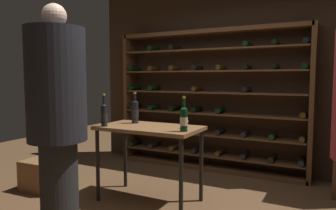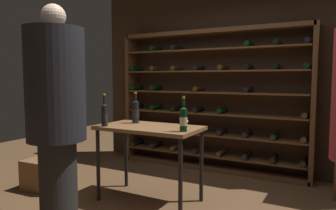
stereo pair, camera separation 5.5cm
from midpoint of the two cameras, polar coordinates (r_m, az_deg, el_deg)
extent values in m
cube|color=#3D2B1E|center=(4.92, 11.68, 5.33)|extent=(4.67, 0.10, 2.89)
cube|color=brown|center=(5.51, -7.13, 1.30)|extent=(0.06, 0.32, 2.12)
cube|color=brown|center=(4.54, 24.29, 0.14)|extent=(0.06, 0.32, 2.12)
cube|color=brown|center=(4.87, 7.16, 12.94)|extent=(2.88, 0.32, 0.06)
cube|color=brown|center=(5.02, 6.90, -10.99)|extent=(2.88, 0.32, 0.06)
cube|color=brown|center=(4.97, 6.92, -8.83)|extent=(2.80, 0.32, 0.02)
cylinder|color=black|center=(5.56, -6.19, -6.76)|extent=(0.08, 0.30, 0.08)
cylinder|color=black|center=(5.36, -2.76, -7.18)|extent=(0.08, 0.30, 0.08)
cylinder|color=#4C3314|center=(5.18, 0.93, -7.60)|extent=(0.08, 0.30, 0.08)
cylinder|color=black|center=(5.02, 4.87, -8.01)|extent=(0.08, 0.30, 0.08)
cylinder|color=#4C3314|center=(4.89, 9.05, -8.40)|extent=(0.08, 0.30, 0.08)
cylinder|color=black|center=(4.79, 13.45, -8.77)|extent=(0.08, 0.30, 0.08)
cylinder|color=black|center=(4.71, 18.02, -9.10)|extent=(0.08, 0.30, 0.08)
cylinder|color=black|center=(4.67, 22.71, -9.37)|extent=(0.08, 0.30, 0.08)
cube|color=brown|center=(4.90, 6.96, -5.20)|extent=(2.80, 0.32, 0.02)
cylinder|color=#4C3314|center=(5.50, -6.22, -3.50)|extent=(0.08, 0.30, 0.08)
cylinder|color=black|center=(5.30, -2.78, -3.80)|extent=(0.08, 0.30, 0.08)
cylinder|color=#4C3314|center=(5.12, 0.93, -4.11)|extent=(0.08, 0.30, 0.08)
cylinder|color=black|center=(4.96, 4.90, -4.41)|extent=(0.08, 0.30, 0.08)
cylinder|color=black|center=(4.83, 9.10, -4.71)|extent=(0.08, 0.30, 0.08)
cylinder|color=black|center=(4.72, 13.52, -5.00)|extent=(0.08, 0.30, 0.08)
cylinder|color=black|center=(4.65, 18.12, -5.27)|extent=(0.08, 0.30, 0.08)
cylinder|color=#4C3314|center=(4.60, 22.84, -5.51)|extent=(0.08, 0.30, 0.08)
cube|color=brown|center=(4.86, 7.00, -1.49)|extent=(2.80, 0.32, 0.02)
cylinder|color=black|center=(5.46, -6.26, -0.19)|extent=(0.08, 0.30, 0.08)
cylinder|color=black|center=(5.26, -2.79, -0.36)|extent=(0.08, 0.30, 0.08)
cylinder|color=black|center=(5.08, 0.94, -0.55)|extent=(0.08, 0.30, 0.08)
cylinder|color=black|center=(4.92, 4.92, -0.74)|extent=(0.08, 0.30, 0.08)
cylinder|color=black|center=(4.79, 9.15, -0.94)|extent=(0.08, 0.30, 0.08)
cylinder|color=#4C3314|center=(4.56, 22.98, -1.56)|extent=(0.08, 0.30, 0.08)
cube|color=brown|center=(4.83, 7.04, 2.28)|extent=(2.80, 0.32, 0.02)
cylinder|color=black|center=(5.45, -6.29, 3.16)|extent=(0.08, 0.30, 0.08)
cylinder|color=black|center=(5.24, -2.81, 3.11)|extent=(0.08, 0.30, 0.08)
cylinder|color=#4C3314|center=(4.90, 4.95, 2.98)|extent=(0.08, 0.30, 0.08)
cylinder|color=black|center=(4.66, 13.68, 2.76)|extent=(0.08, 0.30, 0.08)
cube|color=brown|center=(4.83, 7.08, 6.07)|extent=(2.80, 0.32, 0.02)
cylinder|color=black|center=(5.45, -6.32, 6.52)|extent=(0.08, 0.30, 0.08)
cylinder|color=#4C3314|center=(5.24, -2.82, 6.61)|extent=(0.08, 0.30, 0.08)
cylinder|color=#4C3314|center=(5.06, 0.95, 6.67)|extent=(0.08, 0.30, 0.08)
cylinder|color=black|center=(4.90, 4.98, 6.71)|extent=(0.08, 0.30, 0.08)
cylinder|color=#4C3314|center=(4.76, 9.26, 6.72)|extent=(0.08, 0.30, 0.08)
cylinder|color=black|center=(4.66, 13.76, 6.68)|extent=(0.08, 0.30, 0.08)
cylinder|color=black|center=(4.58, 18.44, 6.61)|extent=(0.08, 0.30, 0.08)
cylinder|color=black|center=(4.54, 23.25, 6.48)|extent=(0.08, 0.30, 0.08)
cube|color=brown|center=(4.84, 7.12, 9.84)|extent=(2.80, 0.32, 0.02)
cylinder|color=black|center=(5.26, -2.83, 10.08)|extent=(0.08, 0.30, 0.08)
cylinder|color=black|center=(5.08, 0.95, 10.27)|extent=(0.08, 0.30, 0.08)
cylinder|color=black|center=(4.68, 13.84, 10.59)|extent=(0.08, 0.30, 0.08)
cylinder|color=black|center=(4.60, 18.55, 10.58)|extent=(0.08, 0.30, 0.08)
cylinder|color=black|center=(4.56, 23.39, 10.49)|extent=(0.08, 0.30, 0.08)
cube|color=brown|center=(3.56, -3.86, -4.16)|extent=(1.15, 0.64, 0.04)
cylinder|color=black|center=(3.74, -13.00, -10.58)|extent=(0.04, 0.04, 0.82)
cylinder|color=black|center=(3.18, 1.87, -13.22)|extent=(0.04, 0.04, 0.82)
cylinder|color=black|center=(4.15, -8.12, -8.96)|extent=(0.04, 0.04, 0.82)
cylinder|color=black|center=(3.65, 5.58, -10.85)|extent=(0.04, 0.04, 0.82)
cylinder|color=black|center=(2.96, -19.54, -14.38)|extent=(0.32, 0.32, 0.87)
cylinder|color=black|center=(2.80, -20.07, 3.45)|extent=(0.49, 0.49, 0.94)
sphere|color=beige|center=(2.85, -20.41, 14.84)|extent=(0.20, 0.20, 0.20)
cube|color=#26193F|center=(2.93, -15.77, 5.83)|extent=(0.05, 0.02, 0.53)
cube|color=brown|center=(4.34, -22.15, -11.69)|extent=(0.50, 0.36, 0.38)
cylinder|color=black|center=(3.19, 2.39, -2.76)|extent=(0.07, 0.07, 0.23)
cone|color=black|center=(3.18, 2.40, -0.49)|extent=(0.07, 0.07, 0.03)
cylinder|color=black|center=(3.17, 2.40, 0.46)|extent=(0.03, 0.03, 0.08)
cylinder|color=#B7932D|center=(3.17, 2.40, 1.38)|extent=(0.03, 0.03, 0.02)
cylinder|color=#C6B28C|center=(3.19, 2.39, -2.96)|extent=(0.08, 0.08, 0.09)
cylinder|color=black|center=(3.80, -6.40, -1.36)|extent=(0.08, 0.08, 0.25)
cone|color=black|center=(3.78, -6.42, 0.74)|extent=(0.08, 0.08, 0.03)
cylinder|color=black|center=(3.78, -6.42, 1.48)|extent=(0.03, 0.03, 0.07)
cylinder|color=#B7932D|center=(3.78, -6.43, 2.20)|extent=(0.03, 0.03, 0.02)
cylinder|color=black|center=(3.80, -6.39, -1.55)|extent=(0.09, 0.09, 0.10)
cylinder|color=black|center=(3.60, -11.89, -1.97)|extent=(0.07, 0.07, 0.23)
cone|color=black|center=(3.59, -11.92, 0.06)|extent=(0.07, 0.07, 0.03)
cylinder|color=black|center=(3.58, -11.94, 0.97)|extent=(0.03, 0.03, 0.09)
cylinder|color=#B7932D|center=(3.58, -11.96, 1.86)|extent=(0.03, 0.03, 0.02)
cylinder|color=black|center=(3.60, -11.89, -2.15)|extent=(0.07, 0.07, 0.09)
cylinder|color=silver|center=(3.38, 2.65, -4.25)|extent=(0.07, 0.07, 0.00)
cylinder|color=silver|center=(3.37, 2.66, -3.62)|extent=(0.01, 0.01, 0.07)
cone|color=silver|center=(3.36, 2.66, -2.42)|extent=(0.07, 0.07, 0.07)
cylinder|color=#590A14|center=(3.36, 2.66, -2.69)|extent=(0.04, 0.04, 0.03)
camera|label=1|loc=(0.03, -90.46, -0.04)|focal=33.73mm
camera|label=2|loc=(0.03, 89.54, 0.04)|focal=33.73mm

